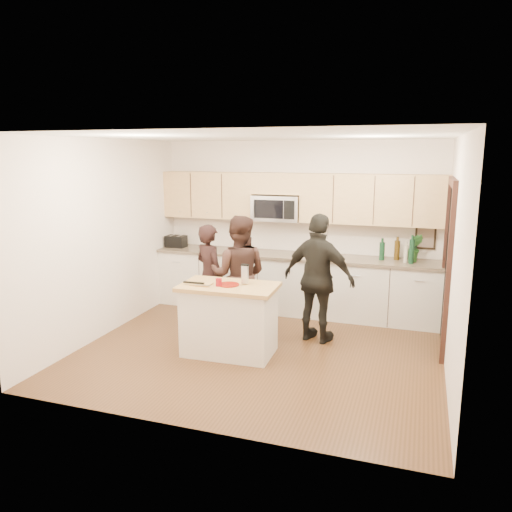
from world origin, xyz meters
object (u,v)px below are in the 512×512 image
(woman_center, at_px, (239,275))
(woman_right, at_px, (319,279))
(island, at_px, (229,319))
(woman_left, at_px, (210,275))
(toaster, at_px, (176,241))

(woman_center, height_order, woman_right, woman_right)
(island, bearing_deg, woman_center, 99.42)
(island, xyz_separation_m, woman_left, (-0.66, 0.92, 0.30))
(toaster, height_order, woman_right, woman_right)
(woman_center, bearing_deg, toaster, -44.46)
(toaster, xyz_separation_m, woman_left, (1.04, -0.97, -0.29))
(island, bearing_deg, woman_right, 37.22)
(island, height_order, woman_right, woman_right)
(toaster, bearing_deg, woman_right, -22.41)
(island, xyz_separation_m, toaster, (-1.71, 1.89, 0.58))
(toaster, relative_size, woman_left, 0.22)
(toaster, relative_size, woman_center, 0.20)
(woman_right, bearing_deg, woman_center, 17.27)
(island, relative_size, toaster, 3.71)
(island, distance_m, toaster, 2.61)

